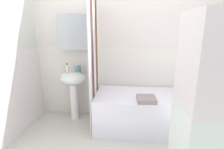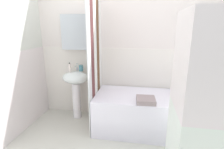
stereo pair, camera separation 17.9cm
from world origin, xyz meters
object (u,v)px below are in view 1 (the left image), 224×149
Objects in this scene: sink at (74,85)px; soap_dispenser at (67,69)px; bathtub at (149,112)px; lotion_bottle at (194,83)px; washer_dryer_stack at (216,107)px; toothbrush_cup at (79,69)px; towel_folded at (146,99)px; conditioner_bottle at (186,83)px; shampoo_bottle at (181,85)px.

soap_dispenser is (-0.08, -0.03, 0.29)m from sink.
sink reaches higher than bathtub.
bathtub is 0.87m from lotion_bottle.
washer_dryer_stack reaches higher than soap_dispenser.
bathtub is (1.15, -0.26, -0.59)m from toothbrush_cup.
towel_folded is (1.08, -0.50, -0.28)m from toothbrush_cup.
toothbrush_cup is 0.06× the size of washer_dryer_stack.
sink reaches higher than towel_folded.
sink is 1.23m from towel_folded.
bathtub is at bearing -6.78° from soap_dispenser.
conditioner_bottle is 0.08m from shampoo_bottle.
washer_dryer_stack reaches higher than sink.
shampoo_bottle is (1.75, 0.11, 0.03)m from sink.
lotion_bottle reaches higher than bathtub.
sink is 1.95m from lotion_bottle.
conditioner_bottle reaches higher than bathtub.
lotion_bottle is (2.02, 0.15, -0.23)m from soap_dispenser.
toothbrush_cup is 1.32m from bathtub.
bathtub is 9.90× the size of shampoo_bottle.
sink is at bearing -176.47° from shampoo_bottle.
lotion_bottle is 0.96m from towel_folded.
towel_folded is at bearing -138.19° from shampoo_bottle.
soap_dispenser is at bearing -175.78° from lotion_bottle.
shampoo_bottle is (-0.08, -0.02, -0.03)m from conditioner_bottle.
towel_folded is at bearing -140.60° from conditioner_bottle.
shampoo_bottle is at bearing 29.46° from bathtub.
toothbrush_cup is 2.04m from washer_dryer_stack.
towel_folded is at bearing 126.63° from washer_dryer_stack.
conditioner_bottle is 0.88m from towel_folded.
sink is 0.30m from soap_dispenser.
lotion_bottle is 0.93× the size of towel_folded.
washer_dryer_stack reaches higher than conditioner_bottle.
sink is 2.08m from washer_dryer_stack.
washer_dryer_stack is (-0.24, -1.28, 0.17)m from lotion_bottle.
towel_folded is (1.15, -0.43, -0.02)m from sink.
soap_dispenser is 2.11m from washer_dryer_stack.
sink is 1.84m from conditioner_bottle.
shampoo_bottle is (-0.19, -0.01, -0.03)m from lotion_bottle.
toothbrush_cup reaches higher than bathtub.
washer_dryer_stack is (1.78, -1.13, -0.05)m from soap_dispenser.
shampoo_bottle is (1.68, 0.04, -0.24)m from toothbrush_cup.
sink is 5.15× the size of soap_dispenser.
sink is 3.27× the size of towel_folded.
bathtub is 0.78m from conditioner_bottle.
conditioner_bottle is 1.34× the size of shampoo_bottle.
sink is 0.49× the size of washer_dryer_stack.
soap_dispenser is at bearing 147.52° from washer_dryer_stack.
shampoo_bottle is at bearing 87.62° from washer_dryer_stack.
conditioner_bottle is at bearing 3.95° from sink.
toothbrush_cup is 1.69m from shampoo_bottle.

